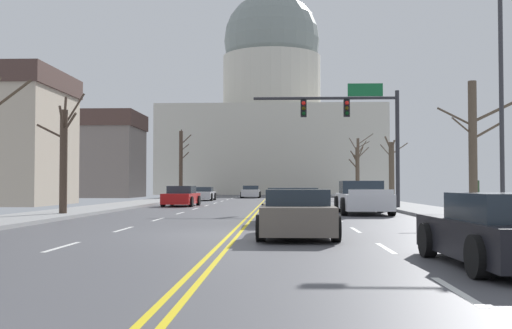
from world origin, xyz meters
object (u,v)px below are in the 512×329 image
signal_gantry (356,119)px  street_lamp_right (493,82)px  sedan_near_01 (291,207)px  pedestrian_00 (475,193)px  pickup_truck_near_00 (363,199)px  sedan_near_02 (298,214)px  sedan_near_03 (508,232)px  sedan_oncoming_02 (251,192)px  sedan_oncoming_01 (203,194)px  sedan_oncoming_00 (181,197)px

signal_gantry → street_lamp_right: (2.56, -13.79, -0.33)m
sedan_near_01 → pedestrian_00: size_ratio=2.91×
street_lamp_right → pickup_truck_near_00: street_lamp_right is taller
sedan_near_02 → sedan_near_03: size_ratio=1.01×
signal_gantry → sedan_oncoming_02: signal_gantry is taller
signal_gantry → sedan_near_03: signal_gantry is taller
sedan_near_02 → sedan_oncoming_01: 36.74m
signal_gantry → sedan_oncoming_01: signal_gantry is taller
pickup_truck_near_00 → pedestrian_00: size_ratio=3.32×
signal_gantry → pickup_truck_near_00: (-0.29, -4.59, -4.22)m
street_lamp_right → sedan_oncoming_02: 44.22m
sedan_near_03 → sedan_near_01: bearing=106.7°
pickup_truck_near_00 → sedan_oncoming_00: (-10.06, 9.55, -0.11)m
street_lamp_right → sedan_near_02: street_lamp_right is taller
pickup_truck_near_00 → sedan_oncoming_01: 25.62m
sedan_near_03 → pedestrian_00: bearing=74.4°
signal_gantry → pickup_truck_near_00: size_ratio=1.49×
sedan_oncoming_01 → street_lamp_right: bearing=-67.8°
street_lamp_right → sedan_near_02: size_ratio=1.73×
sedan_near_01 → sedan_near_03: 11.67m
sedan_near_01 → sedan_oncoming_00: 17.95m
street_lamp_right → pickup_truck_near_00: 10.38m
sedan_oncoming_01 → sedan_oncoming_02: sedan_oncoming_02 is taller
street_lamp_right → sedan_oncoming_00: street_lamp_right is taller
signal_gantry → sedan_near_03: (-0.39, -22.90, -4.33)m
signal_gantry → sedan_near_03: size_ratio=1.84×
sedan_near_01 → sedan_near_02: sedan_near_01 is taller
sedan_near_02 → signal_gantry: bearing=78.0°
street_lamp_right → sedan_near_02: (-6.24, -3.47, -3.99)m
sedan_near_02 → sedan_near_03: bearing=-59.8°
signal_gantry → sedan_oncoming_00: signal_gantry is taller
sedan_near_02 → pedestrian_00: 11.25m
sedan_near_02 → pickup_truck_near_00: bearing=75.0°
pickup_truck_near_00 → sedan_oncoming_02: 34.45m
sedan_near_02 → sedan_near_03: sedan_near_02 is taller
sedan_oncoming_02 → sedan_near_02: bearing=-85.7°
street_lamp_right → sedan_near_01: (-6.30, 2.06, -3.99)m
sedan_near_02 → pedestrian_00: (7.26, 8.59, 0.44)m
pickup_truck_near_00 → sedan_oncoming_01: pickup_truck_near_00 is taller
pickup_truck_near_00 → sedan_near_01: (-3.45, -7.14, -0.11)m
sedan_near_03 → sedan_oncoming_02: bearing=97.4°
pickup_truck_near_00 → sedan_near_02: size_ratio=1.23×
sedan_near_01 → sedan_oncoming_02: sedan_oncoming_02 is taller
sedan_near_01 → sedan_oncoming_00: size_ratio=1.09×
sedan_oncoming_00 → sedan_near_03: bearing=-70.3°
sedan_near_03 → sedan_oncoming_00: bearing=109.7°
signal_gantry → sedan_oncoming_00: size_ratio=1.86×
pickup_truck_near_00 → sedan_near_03: 18.31m
pickup_truck_near_00 → sedan_near_01: bearing=-115.8°
sedan_near_02 → sedan_oncoming_00: bearing=106.7°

